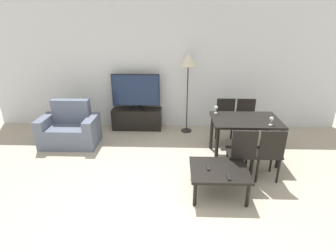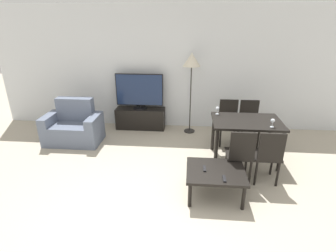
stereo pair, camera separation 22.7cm
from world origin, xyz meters
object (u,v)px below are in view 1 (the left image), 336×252
at_px(dining_chair_far_left, 226,118).
at_px(wine_glass_center, 216,108).
at_px(armchair, 70,130).
at_px(dining_chair_far, 246,119).
at_px(floor_lamp, 188,63).
at_px(dining_chair_near, 242,151).
at_px(dining_table, 245,124).
at_px(remote_primary, 208,167).
at_px(dining_chair_near_right, 269,152).
at_px(coffee_table, 219,172).
at_px(tv, 136,92).
at_px(wine_glass_left, 272,119).
at_px(tv_stand, 137,119).

bearing_deg(dining_chair_far_left, wine_glass_center, -122.85).
height_order(armchair, dining_chair_far, same).
bearing_deg(floor_lamp, dining_chair_near, -67.92).
height_order(armchair, wine_glass_center, wine_glass_center).
xyz_separation_m(armchair, dining_table, (3.35, -0.48, 0.35)).
height_order(remote_primary, wine_glass_center, wine_glass_center).
distance_m(armchair, dining_chair_far_left, 3.16).
bearing_deg(wine_glass_center, armchair, 176.09).
bearing_deg(dining_chair_near_right, floor_lamp, 121.81).
distance_m(dining_chair_far, dining_chair_near_right, 1.43).
xyz_separation_m(armchair, dining_chair_far, (3.56, 0.24, 0.19)).
distance_m(coffee_table, remote_primary, 0.17).
bearing_deg(tv, coffee_table, -57.63).
xyz_separation_m(coffee_table, wine_glass_center, (0.11, 1.37, 0.50)).
bearing_deg(tv, dining_table, -31.76).
bearing_deg(coffee_table, wine_glass_center, 85.34).
xyz_separation_m(dining_chair_near_right, wine_glass_center, (-0.69, 0.99, 0.37)).
distance_m(dining_chair_near_right, wine_glass_left, 0.59).
xyz_separation_m(dining_table, dining_chair_near, (-0.20, -0.71, -0.16)).
bearing_deg(wine_glass_left, dining_chair_near, -141.19).
relative_size(armchair, remote_primary, 7.39).
height_order(dining_chair_far, wine_glass_center, wine_glass_center).
xyz_separation_m(dining_chair_near_right, wine_glass_left, (0.14, 0.44, 0.37)).
height_order(dining_table, dining_chair_far, dining_chair_far).
xyz_separation_m(tv, remote_primary, (1.37, -2.39, -0.46)).
distance_m(tv, dining_chair_near_right, 3.11).
bearing_deg(coffee_table, dining_chair_far, 66.03).
distance_m(tv_stand, wine_glass_left, 2.99).
relative_size(dining_chair_far, dining_chair_near_right, 1.00).
xyz_separation_m(coffee_table, dining_chair_far, (0.80, 1.80, 0.14)).
bearing_deg(tv_stand, dining_chair_near, -46.65).
relative_size(coffee_table, dining_chair_near_right, 0.93).
relative_size(dining_chair_near_right, wine_glass_left, 6.06).
height_order(dining_chair_near_right, wine_glass_center, wine_glass_center).
bearing_deg(armchair, coffee_table, -29.58).
bearing_deg(dining_chair_far_left, coffee_table, -102.26).
bearing_deg(floor_lamp, wine_glass_left, -48.09).
distance_m(tv, dining_chair_far_left, 2.04).
bearing_deg(dining_chair_far, armchair, -176.18).
height_order(dining_chair_near, dining_chair_far, same).
height_order(tv_stand, dining_chair_near_right, dining_chair_near_right).
relative_size(dining_chair_far_left, wine_glass_left, 6.06).
relative_size(tv, wine_glass_left, 7.26).
xyz_separation_m(dining_chair_far_left, wine_glass_center, (-0.28, -0.43, 0.37)).
height_order(tv_stand, wine_glass_center, wine_glass_center).
distance_m(dining_chair_near, dining_chair_near_right, 0.41).
bearing_deg(wine_glass_center, wine_glass_left, -33.84).
height_order(dining_table, wine_glass_left, wine_glass_left).
bearing_deg(coffee_table, armchair, 150.42).
bearing_deg(remote_primary, wine_glass_left, 36.20).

